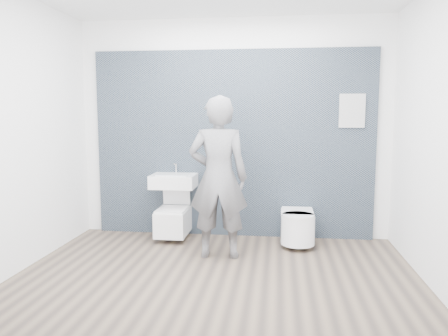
# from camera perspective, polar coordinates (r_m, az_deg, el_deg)

# --- Properties ---
(ground) EXTENTS (4.00, 4.00, 0.00)m
(ground) POSITION_cam_1_polar(r_m,az_deg,el_deg) (4.47, -0.98, -13.79)
(ground) COLOR brown
(ground) RESTS_ON ground
(room_shell) EXTENTS (4.00, 4.00, 4.00)m
(room_shell) POSITION_cam_1_polar(r_m,az_deg,el_deg) (4.18, -1.03, 9.08)
(room_shell) COLOR white
(room_shell) RESTS_ON ground
(tile_wall) EXTENTS (3.60, 0.06, 2.40)m
(tile_wall) POSITION_cam_1_polar(r_m,az_deg,el_deg) (5.86, 1.07, -8.68)
(tile_wall) COLOR black
(tile_wall) RESTS_ON ground
(washbasin) EXTENTS (0.56, 0.42, 0.42)m
(washbasin) POSITION_cam_1_polar(r_m,az_deg,el_deg) (5.59, -6.59, -1.65)
(washbasin) COLOR white
(washbasin) RESTS_ON ground
(toilet_square) EXTENTS (0.38, 0.55, 0.74)m
(toilet_square) POSITION_cam_1_polar(r_m,az_deg,el_deg) (5.63, -6.66, -6.72)
(toilet_square) COLOR white
(toilet_square) RESTS_ON ground
(toilet_rounded) EXTENTS (0.40, 0.67, 0.36)m
(toilet_rounded) POSITION_cam_1_polar(r_m,az_deg,el_deg) (5.42, 9.57, -7.54)
(toilet_rounded) COLOR white
(toilet_rounded) RESTS_ON ground
(info_placard) EXTENTS (0.31, 0.03, 0.41)m
(info_placard) POSITION_cam_1_polar(r_m,az_deg,el_deg) (5.86, 15.82, -8.97)
(info_placard) COLOR white
(info_placard) RESTS_ON ground
(visitor) EXTENTS (0.68, 0.47, 1.79)m
(visitor) POSITION_cam_1_polar(r_m,az_deg,el_deg) (4.80, -0.76, -1.27)
(visitor) COLOR slate
(visitor) RESTS_ON ground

